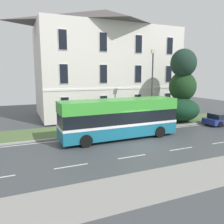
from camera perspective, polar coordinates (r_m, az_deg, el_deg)
The scene contains 8 objects.
ground_plane at distance 18.01m, azimuth 6.94°, elevation -7.70°, with size 60.00×56.00×0.18m.
georgian_townhouse at distance 30.16m, azimuth -1.53°, elevation 12.36°, with size 17.61×9.64×13.27m.
iron_verge_railing at distance 22.05m, azimuth 7.57°, elevation -2.79°, with size 12.51×0.04×0.97m.
evergreen_tree at distance 26.10m, azimuth 17.11°, elevation 4.72°, with size 4.32×4.32×7.91m.
single_decker_bus at distance 18.59m, azimuth 1.92°, elevation -1.56°, with size 9.98×2.73×3.28m.
parked_hatchback_00 at distance 26.68m, azimuth 26.27°, elevation -1.59°, with size 4.22×1.96×1.24m.
street_lamp_post at distance 23.03m, azimuth 10.16°, elevation 7.17°, with size 0.36×0.24×7.57m.
litter_bin at distance 22.30m, azimuth 5.17°, elevation -2.38°, with size 0.55×0.55×1.17m.
Camera 1 is at (-8.62, -14.15, 5.29)m, focal length 36.06 mm.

